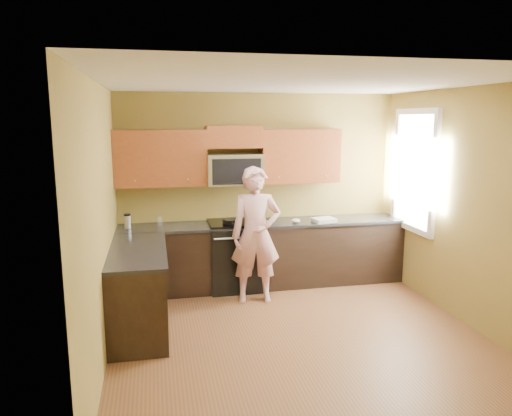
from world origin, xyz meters
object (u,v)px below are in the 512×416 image
object	(u,v)px
stove	(236,255)
woman	(256,235)
travel_mug	(128,228)
frying_pan	(232,223)
butter_tub	(250,223)
microwave	(234,184)

from	to	relation	value
stove	woman	distance (m)	0.68
stove	travel_mug	xyz separation A→B (m)	(-1.45, 0.01, 0.45)
stove	frying_pan	xyz separation A→B (m)	(-0.07, -0.08, 0.47)
woman	butter_tub	bearing A→B (deg)	92.26
stove	woman	bearing A→B (deg)	-72.43
frying_pan	butter_tub	world-z (taller)	frying_pan
stove	butter_tub	size ratio (longest dim) A/B	7.03
woman	frying_pan	size ratio (longest dim) A/B	3.93
frying_pan	travel_mug	bearing A→B (deg)	-177.04
microwave	travel_mug	distance (m)	1.54
microwave	travel_mug	world-z (taller)	microwave
stove	microwave	size ratio (longest dim) A/B	1.25
woman	travel_mug	bearing A→B (deg)	167.69
woman	stove	bearing A→B (deg)	113.67
woman	travel_mug	world-z (taller)	woman
woman	butter_tub	xyz separation A→B (m)	(0.04, 0.54, 0.04)
microwave	travel_mug	size ratio (longest dim) A/B	3.93
frying_pan	butter_tub	size ratio (longest dim) A/B	3.30
microwave	frying_pan	distance (m)	0.54
woman	travel_mug	xyz separation A→B (m)	(-1.61, 0.54, 0.04)
stove	butter_tub	bearing A→B (deg)	3.71
woman	butter_tub	world-z (taller)	woman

